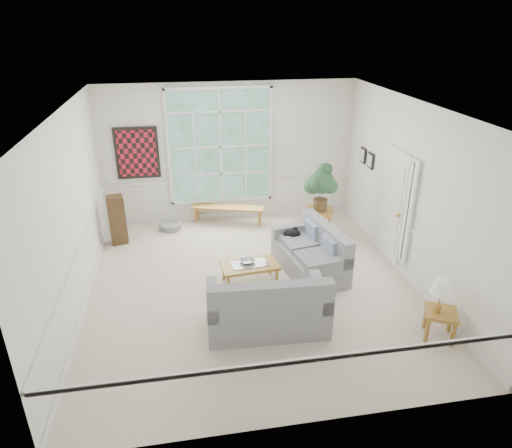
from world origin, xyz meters
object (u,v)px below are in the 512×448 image
at_px(loveseat_right, 310,250).
at_px(side_table, 439,324).
at_px(loveseat_front, 267,299).
at_px(end_table, 318,222).
at_px(coffee_table, 250,273).

height_order(loveseat_right, side_table, loveseat_right).
relative_size(loveseat_right, side_table, 3.67).
bearing_deg(side_table, loveseat_right, 121.98).
bearing_deg(side_table, loveseat_front, 164.38).
xyz_separation_m(loveseat_right, end_table, (0.62, 1.46, -0.16)).
bearing_deg(side_table, end_table, 101.12).
xyz_separation_m(end_table, side_table, (0.70, -3.57, -0.06)).
relative_size(loveseat_front, coffee_table, 1.80).
bearing_deg(loveseat_front, loveseat_right, 56.75).
xyz_separation_m(loveseat_front, side_table, (2.37, -0.66, -0.25)).
bearing_deg(end_table, loveseat_right, -112.87).
bearing_deg(end_table, side_table, -78.88).
xyz_separation_m(coffee_table, side_table, (2.43, -1.92, 0.04)).
height_order(end_table, side_table, end_table).
bearing_deg(coffee_table, loveseat_right, 4.64).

